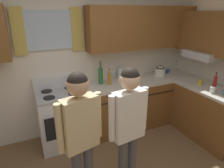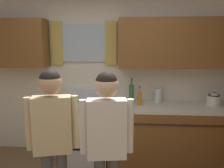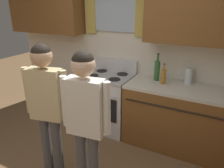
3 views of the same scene
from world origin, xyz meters
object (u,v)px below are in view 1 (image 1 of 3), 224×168
Objects in this scene: stove_oven at (62,117)px; mug_ceramic_white at (213,90)px; bottle_oil_amber at (109,78)px; mug_mustard_yellow at (200,82)px; bottle_sauce_red at (215,81)px; adult_left at (80,129)px; adult_in_plaid at (129,120)px; mug_cobalt_blue at (167,71)px; water_pitcher at (120,73)px; stovetop_kettle at (160,71)px; bottle_wine_green at (101,75)px.

mug_ceramic_white is at bearing -24.97° from stove_oven.
bottle_oil_amber reaches higher than mug_mustard_yellow.
bottle_sauce_red is 2.50m from adult_left.
mug_mustard_yellow is 0.08× the size of adult_in_plaid.
bottle_oil_amber is at bearing 55.25° from adult_left.
bottle_oil_amber reaches higher than mug_cobalt_blue.
stove_oven is 2.40m from mug_mustard_yellow.
water_pitcher is at bearing 30.76° from bottle_oil_amber.
mug_mustard_yellow is at bearing -85.47° from mug_cobalt_blue.
mug_cobalt_blue is at bearing 5.26° from bottle_oil_amber.
stovetop_kettle is (-0.24, -0.07, 0.05)m from mug_cobalt_blue.
adult_in_plaid is at bearing -165.54° from bottle_sauce_red.
bottle_wine_green is at bearing 60.87° from adult_left.
mug_mustard_yellow is 0.37m from mug_ceramic_white.
stove_oven reaches higher than mug_ceramic_white.
water_pitcher is (1.15, 0.19, 0.54)m from stove_oven.
stovetop_kettle reaches higher than stove_oven.
mug_mustard_yellow is (2.26, -0.65, 0.48)m from stove_oven.
bottle_wine_green is 1.45m from adult_in_plaid.
bottle_wine_green is at bearing 8.95° from stove_oven.
stovetop_kettle is (1.23, -0.04, -0.06)m from bottle_wine_green.
adult_left is (-0.04, -1.27, 0.53)m from stove_oven.
adult_left is at bearing -91.86° from stove_oven.
bottle_sauce_red is 2.00m from adult_in_plaid.
bottle_sauce_red is at bearing 34.98° from mug_ceramic_white.
mug_cobalt_blue is (1.35, 0.12, -0.07)m from bottle_oil_amber.
bottle_sauce_red is 0.16× the size of adult_in_plaid.
stove_oven is 8.76× the size of mug_ceramic_white.
adult_left is (-1.19, -1.46, -0.01)m from water_pitcher.
mug_cobalt_blue is 2.25m from adult_in_plaid.
mug_ceramic_white is at bearing -80.01° from stovetop_kettle.
adult_in_plaid is at bearing -113.85° from water_pitcher.
water_pitcher is (-1.00, 1.19, 0.06)m from mug_ceramic_white.
adult_in_plaid reaches higher than bottle_wine_green.
stove_oven is at bearing 88.14° from adult_left.
bottle_oil_amber is at bearing -39.04° from bottle_wine_green.
mug_mustard_yellow is 0.78m from stovetop_kettle.
adult_in_plaid reaches higher than stove_oven.
stove_oven is 1.49m from adult_in_plaid.
bottle_wine_green is 1.81m from mug_ceramic_white.
adult_left is (-2.24, -1.41, 0.05)m from mug_cobalt_blue.
bottle_wine_green reaches higher than mug_ceramic_white.
bottle_oil_amber is 2.38× the size of mug_mustard_yellow.
stovetop_kettle is at bearing 33.79° from adult_left.
bottle_wine_green is at bearing -169.36° from water_pitcher.
mug_ceramic_white is at bearing -38.09° from bottle_oil_amber.
water_pitcher is 0.14× the size of adult_in_plaid.
bottle_wine_green is 1.38× the size of bottle_oil_amber.
adult_left is at bearing -164.90° from mug_mustard_yellow.
mug_cobalt_blue is at bearing 3.67° from stove_oven.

